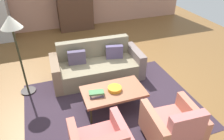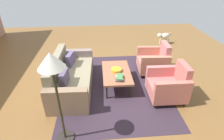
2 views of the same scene
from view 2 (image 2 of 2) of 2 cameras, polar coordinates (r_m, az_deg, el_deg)
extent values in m
plane|color=brown|center=(4.91, -7.13, -3.78)|extent=(10.48, 10.48, 0.00)
cube|color=#322531|center=(4.75, 0.77, -4.75)|extent=(3.40, 2.60, 0.01)
cube|color=#82765C|center=(4.67, -12.16, -3.17)|extent=(1.77, 0.95, 0.42)
cube|color=#7C735C|center=(4.63, -16.85, -0.96)|extent=(1.74, 0.23, 0.86)
cube|color=slate|center=(5.44, -10.94, 3.29)|extent=(0.21, 0.91, 0.62)
cube|color=#836A52|center=(3.86, -14.24, -9.81)|extent=(0.21, 0.91, 0.62)
cube|color=#554A6E|center=(4.89, -13.08, 3.35)|extent=(0.42, 0.20, 0.32)
cube|color=#51465F|center=(4.12, -14.91, -2.35)|extent=(0.41, 0.16, 0.32)
cylinder|color=black|center=(4.21, -1.69, -7.07)|extent=(0.04, 0.04, 0.36)
cylinder|color=black|center=(5.09, -2.34, 0.18)|extent=(0.04, 0.04, 0.36)
cylinder|color=black|center=(4.27, 5.89, -6.67)|extent=(0.04, 0.04, 0.36)
cylinder|color=black|center=(5.14, 3.91, 0.43)|extent=(0.04, 0.04, 0.36)
cube|color=#965C40|center=(4.55, 1.43, -0.80)|extent=(1.20, 0.70, 0.05)
cylinder|color=#301F12|center=(4.15, 13.40, -11.02)|extent=(0.05, 0.05, 0.10)
cylinder|color=black|center=(4.66, 11.12, -5.55)|extent=(0.05, 0.05, 0.10)
cylinder|color=#2D271B|center=(4.39, 22.04, -10.08)|extent=(0.05, 0.05, 0.10)
cylinder|color=#2E2B10|center=(4.87, 18.90, -5.01)|extent=(0.05, 0.05, 0.10)
cube|color=#BB6560|center=(4.38, 16.76, -5.72)|extent=(0.57, 0.80, 0.30)
cube|color=#C0645B|center=(4.38, 21.28, -2.85)|extent=(0.56, 0.14, 0.78)
cube|color=#BC695A|center=(4.06, 18.58, -7.02)|extent=(0.13, 0.80, 0.56)
cube|color=#C36B67|center=(4.58, 15.64, -1.92)|extent=(0.13, 0.80, 0.56)
cylinder|color=#351E1E|center=(5.08, 9.40, -2.04)|extent=(0.05, 0.05, 0.10)
cylinder|color=#352B1B|center=(5.66, 8.28, 1.65)|extent=(0.05, 0.05, 0.10)
cylinder|color=black|center=(5.25, 16.72, -1.89)|extent=(0.05, 0.05, 0.10)
cylinder|color=#362B1A|center=(5.81, 14.91, 1.69)|extent=(0.05, 0.05, 0.10)
cube|color=#B66E64|center=(5.34, 12.57, 1.80)|extent=(0.61, 0.83, 0.30)
cube|color=#C16D6A|center=(5.32, 16.32, 4.08)|extent=(0.57, 0.17, 0.78)
cube|color=#BB7459|center=(4.99, 13.56, 1.24)|extent=(0.17, 0.81, 0.56)
cube|color=#BC6F58|center=(5.58, 11.99, 4.65)|extent=(0.17, 0.81, 0.56)
cylinder|color=orange|center=(4.54, 1.41, 0.02)|extent=(0.27, 0.27, 0.07)
cube|color=#50455C|center=(4.24, 2.39, -2.78)|extent=(0.27, 0.22, 0.02)
cube|color=beige|center=(4.23, 2.40, -2.48)|extent=(0.25, 0.16, 0.03)
cube|color=#437C46|center=(4.21, 2.41, -2.12)|extent=(0.30, 0.18, 0.03)
cylinder|color=#292321|center=(3.61, -14.53, -20.02)|extent=(0.32, 0.32, 0.03)
cylinder|color=#2B2D1B|center=(3.09, -16.30, -11.14)|extent=(0.04, 0.04, 1.45)
cone|color=silver|center=(2.62, -18.93, 2.90)|extent=(0.40, 0.40, 0.24)
cylinder|color=beige|center=(7.42, 15.77, 8.39)|extent=(0.06, 0.06, 0.20)
cylinder|color=beige|center=(7.52, 15.06, 8.78)|extent=(0.06, 0.06, 0.20)
cylinder|color=beige|center=(7.61, 17.47, 8.68)|extent=(0.06, 0.06, 0.20)
cylinder|color=beige|center=(7.71, 16.76, 9.06)|extent=(0.06, 0.06, 0.20)
ellipsoid|color=beige|center=(7.49, 16.52, 10.29)|extent=(0.38, 0.48, 0.24)
sphere|color=beige|center=(7.28, 14.86, 10.57)|extent=(0.17, 0.17, 0.17)
cylinder|color=beige|center=(7.66, 18.10, 10.76)|extent=(0.08, 0.14, 0.17)
camera|label=1|loc=(4.45, 52.43, 22.40)|focal=34.32mm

